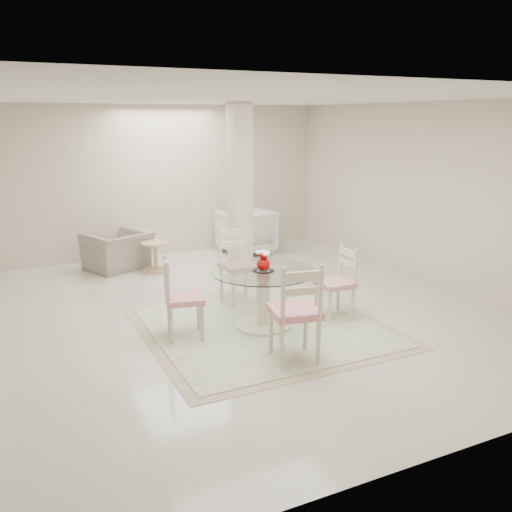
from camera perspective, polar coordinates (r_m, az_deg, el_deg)
name	(u,v)px	position (r m, az deg, el deg)	size (l,w,h in m)	color
ground	(246,311)	(7.16, -1.08, -5.83)	(7.00, 7.00, 0.00)	beige
room_shell	(245,169)	(6.75, -1.15, 9.13)	(6.02, 7.02, 2.71)	beige
column	(240,194)	(8.19, -1.72, 6.49)	(0.30, 0.30, 2.70)	beige
area_rug	(263,327)	(6.62, 0.75, -7.47)	(2.82, 2.82, 0.02)	tan
dining_table	(263,299)	(6.50, 0.76, -4.53)	(1.25, 1.25, 0.72)	#F3ECC8
red_vase	(263,261)	(6.36, 0.78, -0.49)	(0.19, 0.18, 0.25)	#AC0705
dining_chair_east	(340,277)	(6.85, 8.78, -2.20)	(0.42, 0.42, 1.02)	beige
dining_chair_north	(237,259)	(7.36, -2.02, -0.33)	(0.48, 0.48, 1.15)	beige
dining_chair_west	(178,292)	(6.19, -8.18, -3.80)	(0.50, 0.50, 1.06)	beige
dining_chair_south	(297,306)	(5.51, 4.35, -5.23)	(0.56, 0.56, 1.19)	beige
recliner_taupe	(118,251)	(9.33, -14.33, 0.55)	(0.97, 0.84, 0.63)	gray
armchair_white	(246,232)	(10.11, -1.04, 2.59)	(0.87, 0.89, 0.81)	silver
side_table	(156,258)	(9.07, -10.52, -0.18)	(0.48, 0.48, 0.49)	tan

